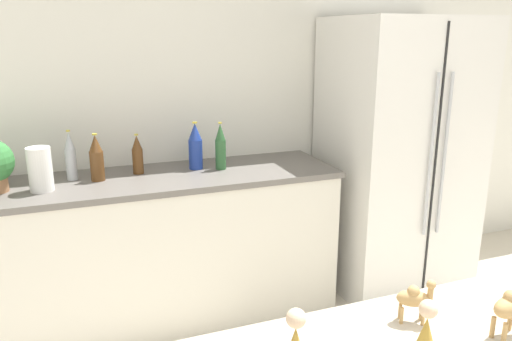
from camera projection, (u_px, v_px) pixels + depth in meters
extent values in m
cube|color=silver|center=(201.00, 100.00, 3.19)|extent=(8.00, 0.06, 2.55)
cube|color=silver|center=(166.00, 249.00, 3.01)|extent=(2.02, 0.60, 0.86)
cube|color=#66605B|center=(162.00, 178.00, 2.89)|extent=(2.05, 0.63, 0.03)
cube|color=silver|center=(397.00, 156.00, 3.33)|extent=(0.89, 0.74, 1.79)
cube|color=black|center=(434.00, 170.00, 3.00)|extent=(0.01, 0.01, 1.72)
cylinder|color=#B2B5BA|center=(431.00, 157.00, 2.94)|extent=(0.02, 0.02, 0.98)
cylinder|color=#B2B5BA|center=(445.00, 155.00, 2.98)|extent=(0.02, 0.02, 0.98)
cylinder|color=white|center=(40.00, 169.00, 2.57)|extent=(0.12, 0.12, 0.23)
cylinder|color=#2D6033|center=(221.00, 155.00, 2.99)|extent=(0.06, 0.06, 0.18)
cone|color=#2D6033|center=(220.00, 132.00, 2.96)|extent=(0.06, 0.06, 0.10)
cylinder|color=gold|center=(220.00, 123.00, 2.94)|extent=(0.02, 0.02, 0.01)
cylinder|color=brown|center=(97.00, 166.00, 2.76)|extent=(0.08, 0.08, 0.17)
cone|color=brown|center=(95.00, 143.00, 2.73)|extent=(0.07, 0.07, 0.09)
cylinder|color=gold|center=(94.00, 134.00, 2.71)|extent=(0.03, 0.03, 0.01)
cylinder|color=navy|center=(196.00, 154.00, 3.00)|extent=(0.08, 0.08, 0.18)
cone|color=navy|center=(195.00, 132.00, 2.97)|extent=(0.08, 0.08, 0.10)
cylinder|color=gold|center=(195.00, 123.00, 2.95)|extent=(0.03, 0.03, 0.01)
cylinder|color=#B2B7BC|center=(71.00, 164.00, 2.78)|extent=(0.06, 0.06, 0.18)
cone|color=#B2B7BC|center=(69.00, 140.00, 2.74)|extent=(0.06, 0.06, 0.10)
cylinder|color=gold|center=(68.00, 131.00, 2.73)|extent=(0.02, 0.02, 0.01)
cylinder|color=brown|center=(138.00, 161.00, 2.90)|extent=(0.06, 0.06, 0.15)
cone|color=brown|center=(137.00, 142.00, 2.87)|extent=(0.06, 0.06, 0.08)
cylinder|color=gold|center=(136.00, 135.00, 2.86)|extent=(0.02, 0.02, 0.01)
ellipsoid|color=tan|center=(510.00, 307.00, 1.23)|extent=(0.11, 0.07, 0.05)
sphere|color=tan|center=(512.00, 298.00, 1.23)|extent=(0.04, 0.04, 0.04)
cylinder|color=tan|center=(510.00, 320.00, 1.28)|extent=(0.01, 0.01, 0.06)
cylinder|color=tan|center=(493.00, 327.00, 1.25)|extent=(0.01, 0.01, 0.06)
cylinder|color=tan|center=(504.00, 334.00, 1.22)|extent=(0.01, 0.01, 0.06)
ellipsoid|color=tan|center=(413.00, 298.00, 1.30)|extent=(0.10, 0.08, 0.04)
sphere|color=tan|center=(413.00, 292.00, 1.30)|extent=(0.03, 0.03, 0.03)
cylinder|color=tan|center=(430.00, 292.00, 1.29)|extent=(0.02, 0.02, 0.04)
sphere|color=tan|center=(431.00, 285.00, 1.29)|extent=(0.02, 0.02, 0.02)
cylinder|color=tan|center=(421.00, 312.00, 1.33)|extent=(0.01, 0.01, 0.05)
cylinder|color=tan|center=(423.00, 317.00, 1.30)|extent=(0.01, 0.01, 0.05)
cylinder|color=tan|center=(400.00, 310.00, 1.33)|extent=(0.01, 0.01, 0.05)
cylinder|color=tan|center=(402.00, 316.00, 1.31)|extent=(0.01, 0.01, 0.05)
cone|color=#B28933|center=(425.00, 340.00, 1.14)|extent=(0.07, 0.07, 0.12)
sphere|color=beige|center=(428.00, 309.00, 1.12)|extent=(0.04, 0.04, 0.04)
sphere|color=beige|center=(296.00, 318.00, 1.08)|extent=(0.05, 0.05, 0.05)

